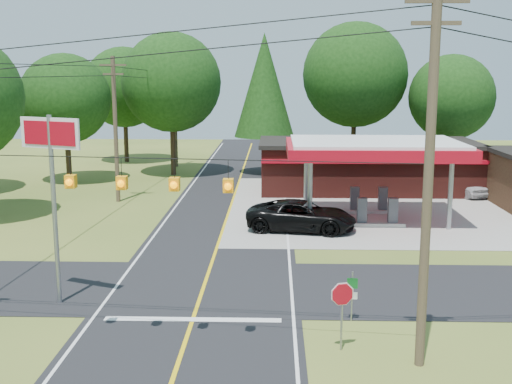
{
  "coord_description": "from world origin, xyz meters",
  "views": [
    {
      "loc": [
        3.0,
        -25.72,
        8.96
      ],
      "look_at": [
        2.0,
        7.0,
        2.8
      ],
      "focal_mm": 45.0,
      "sensor_mm": 36.0,
      "label": 1
    }
  ],
  "objects_px": {
    "gas_canopy": "(375,151)",
    "octagonal_stop_sign": "(342,300)",
    "sedan_car": "(466,185)",
    "suv_car": "(301,216)",
    "big_stop_sign": "(52,164)"
  },
  "relations": [
    {
      "from": "suv_car",
      "to": "big_stop_sign",
      "type": "distance_m",
      "value": 16.29
    },
    {
      "from": "gas_canopy",
      "to": "suv_car",
      "type": "xyz_separation_m",
      "value": [
        -4.5,
        -3.0,
        -3.41
      ]
    },
    {
      "from": "gas_canopy",
      "to": "sedan_car",
      "type": "bearing_deg",
      "value": 45.0
    },
    {
      "from": "big_stop_sign",
      "to": "sedan_car",
      "type": "bearing_deg",
      "value": 45.7
    },
    {
      "from": "gas_canopy",
      "to": "suv_car",
      "type": "distance_m",
      "value": 6.39
    },
    {
      "from": "suv_car",
      "to": "gas_canopy",
      "type": "bearing_deg",
      "value": -46.7
    },
    {
      "from": "gas_canopy",
      "to": "octagonal_stop_sign",
      "type": "xyz_separation_m",
      "value": [
        -3.82,
        -19.01,
        -2.54
      ]
    },
    {
      "from": "suv_car",
      "to": "sedan_car",
      "type": "height_order",
      "value": "suv_car"
    },
    {
      "from": "octagonal_stop_sign",
      "to": "suv_car",
      "type": "bearing_deg",
      "value": 92.42
    },
    {
      "from": "suv_car",
      "to": "sedan_car",
      "type": "bearing_deg",
      "value": -39.04
    },
    {
      "from": "big_stop_sign",
      "to": "octagonal_stop_sign",
      "type": "height_order",
      "value": "big_stop_sign"
    },
    {
      "from": "gas_canopy",
      "to": "suv_car",
      "type": "relative_size",
      "value": 1.71
    },
    {
      "from": "suv_car",
      "to": "octagonal_stop_sign",
      "type": "distance_m",
      "value": 16.05
    },
    {
      "from": "big_stop_sign",
      "to": "octagonal_stop_sign",
      "type": "xyz_separation_m",
      "value": [
        10.63,
        -4.0,
        -3.81
      ]
    },
    {
      "from": "suv_car",
      "to": "sedan_car",
      "type": "relative_size",
      "value": 1.37
    }
  ]
}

